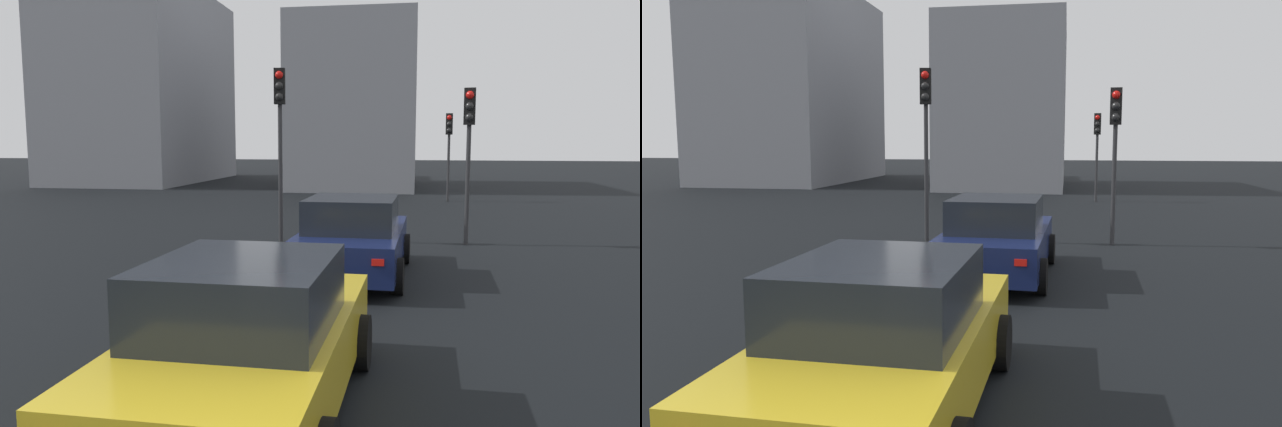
% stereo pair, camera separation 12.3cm
% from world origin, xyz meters
% --- Properties ---
extents(car_navy_lead, '(4.36, 2.18, 1.56)m').
position_xyz_m(car_navy_lead, '(10.08, -0.18, 0.75)').
color(car_navy_lead, '#141E4C').
rests_on(car_navy_lead, ground_plane).
extents(car_yellow_second, '(4.31, 2.10, 1.57)m').
position_xyz_m(car_yellow_second, '(3.95, 0.17, 0.75)').
color(car_yellow_second, gold).
rests_on(car_yellow_second, ground_plane).
extents(traffic_light_near_left, '(0.33, 0.30, 4.45)m').
position_xyz_m(traffic_light_near_left, '(13.73, 2.10, 3.19)').
color(traffic_light_near_left, '#2D2D30').
rests_on(traffic_light_near_left, ground_plane).
extents(traffic_light_near_right, '(0.32, 0.30, 3.92)m').
position_xyz_m(traffic_light_near_right, '(13.98, -2.65, 2.83)').
color(traffic_light_near_right, '#2D2D30').
rests_on(traffic_light_near_right, ground_plane).
extents(traffic_light_far_left, '(0.33, 0.30, 3.78)m').
position_xyz_m(traffic_light_far_left, '(24.90, -2.75, 2.73)').
color(traffic_light_far_left, '#2D2D30').
rests_on(traffic_light_far_left, ground_plane).
extents(building_facade_left, '(9.94, 6.65, 9.10)m').
position_xyz_m(building_facade_left, '(33.10, 2.00, 4.55)').
color(building_facade_left, gray).
rests_on(building_facade_left, ground_plane).
extents(building_facade_center, '(13.40, 7.86, 11.99)m').
position_xyz_m(building_facade_center, '(35.63, 16.00, 5.99)').
color(building_facade_center, gray).
rests_on(building_facade_center, ground_plane).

